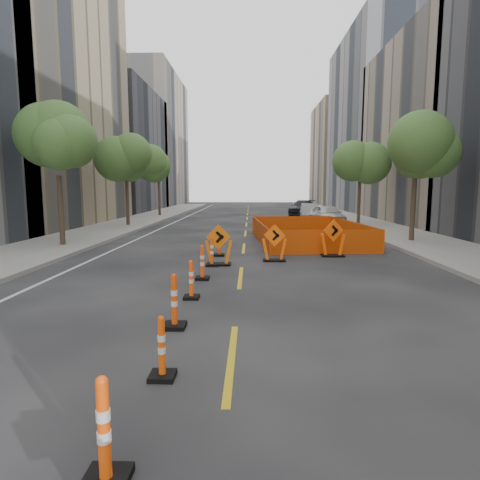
{
  "coord_description": "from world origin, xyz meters",
  "views": [
    {
      "loc": [
        0.3,
        -8.19,
        2.76
      ],
      "look_at": [
        -0.03,
        4.51,
        1.1
      ],
      "focal_mm": 30.0,
      "sensor_mm": 36.0,
      "label": 1
    }
  ],
  "objects_px": {
    "channelizer_2": "(174,301)",
    "channelizer_6": "(219,243)",
    "chevron_sign_right": "(333,238)",
    "parked_car_far": "(303,208)",
    "channelizer_4": "(202,262)",
    "channelizer_1": "(162,347)",
    "channelizer_5": "(212,251)",
    "chevron_sign_center": "(274,243)",
    "parked_car_mid": "(310,211)",
    "parked_car_near": "(327,215)",
    "channelizer_0": "(104,431)",
    "chevron_sign_left": "(219,245)",
    "channelizer_3": "(191,280)"
  },
  "relations": [
    {
      "from": "chevron_sign_left",
      "to": "parked_car_mid",
      "type": "distance_m",
      "value": 22.64
    },
    {
      "from": "channelizer_2",
      "to": "channelizer_3",
      "type": "height_order",
      "value": "channelizer_2"
    },
    {
      "from": "chevron_sign_center",
      "to": "parked_car_mid",
      "type": "height_order",
      "value": "chevron_sign_center"
    },
    {
      "from": "channelizer_4",
      "to": "parked_car_mid",
      "type": "relative_size",
      "value": 0.25
    },
    {
      "from": "channelizer_1",
      "to": "chevron_sign_left",
      "type": "xyz_separation_m",
      "value": [
        0.14,
        8.63,
        0.26
      ]
    },
    {
      "from": "channelizer_0",
      "to": "chevron_sign_right",
      "type": "distance_m",
      "value": 13.5
    },
    {
      "from": "parked_car_near",
      "to": "channelizer_0",
      "type": "bearing_deg",
      "value": -111.63
    },
    {
      "from": "channelizer_0",
      "to": "parked_car_mid",
      "type": "height_order",
      "value": "parked_car_mid"
    },
    {
      "from": "channelizer_5",
      "to": "parked_car_near",
      "type": "bearing_deg",
      "value": 66.14
    },
    {
      "from": "channelizer_2",
      "to": "channelizer_3",
      "type": "xyz_separation_m",
      "value": [
        0.02,
        2.11,
        -0.06
      ]
    },
    {
      "from": "channelizer_4",
      "to": "parked_car_far",
      "type": "bearing_deg",
      "value": 76.95
    },
    {
      "from": "parked_car_far",
      "to": "channelizer_2",
      "type": "bearing_deg",
      "value": -83.26
    },
    {
      "from": "channelizer_3",
      "to": "channelizer_4",
      "type": "height_order",
      "value": "channelizer_4"
    },
    {
      "from": "channelizer_4",
      "to": "channelizer_6",
      "type": "relative_size",
      "value": 0.98
    },
    {
      "from": "channelizer_3",
      "to": "channelizer_6",
      "type": "distance_m",
      "value": 6.35
    },
    {
      "from": "channelizer_2",
      "to": "channelizer_4",
      "type": "xyz_separation_m",
      "value": [
        0.05,
        4.23,
        -0.02
      ]
    },
    {
      "from": "channelizer_6",
      "to": "parked_car_mid",
      "type": "height_order",
      "value": "parked_car_mid"
    },
    {
      "from": "channelizer_2",
      "to": "channelizer_6",
      "type": "distance_m",
      "value": 8.46
    },
    {
      "from": "channelizer_1",
      "to": "channelizer_3",
      "type": "xyz_separation_m",
      "value": [
        -0.19,
        4.23,
        0.02
      ]
    },
    {
      "from": "chevron_sign_left",
      "to": "chevron_sign_right",
      "type": "relative_size",
      "value": 0.97
    },
    {
      "from": "channelizer_1",
      "to": "chevron_sign_left",
      "type": "height_order",
      "value": "chevron_sign_left"
    },
    {
      "from": "channelizer_1",
      "to": "channelizer_4",
      "type": "relative_size",
      "value": 0.89
    },
    {
      "from": "parked_car_mid",
      "to": "channelizer_6",
      "type": "bearing_deg",
      "value": -97.98
    },
    {
      "from": "chevron_sign_center",
      "to": "parked_car_mid",
      "type": "relative_size",
      "value": 0.34
    },
    {
      "from": "channelizer_6",
      "to": "channelizer_0",
      "type": "bearing_deg",
      "value": -90.34
    },
    {
      "from": "channelizer_6",
      "to": "parked_car_far",
      "type": "height_order",
      "value": "parked_car_far"
    },
    {
      "from": "channelizer_1",
      "to": "channelizer_5",
      "type": "xyz_separation_m",
      "value": [
        -0.09,
        8.46,
        0.06
      ]
    },
    {
      "from": "channelizer_6",
      "to": "channelizer_3",
      "type": "bearing_deg",
      "value": -91.83
    },
    {
      "from": "channelizer_4",
      "to": "parked_car_far",
      "type": "relative_size",
      "value": 0.2
    },
    {
      "from": "channelizer_5",
      "to": "chevron_sign_right",
      "type": "height_order",
      "value": "chevron_sign_right"
    },
    {
      "from": "channelizer_0",
      "to": "channelizer_3",
      "type": "height_order",
      "value": "channelizer_0"
    },
    {
      "from": "chevron_sign_left",
      "to": "chevron_sign_center",
      "type": "height_order",
      "value": "chevron_sign_left"
    },
    {
      "from": "parked_car_mid",
      "to": "channelizer_3",
      "type": "bearing_deg",
      "value": -94.15
    },
    {
      "from": "channelizer_0",
      "to": "channelizer_4",
      "type": "distance_m",
      "value": 8.46
    },
    {
      "from": "chevron_sign_center",
      "to": "parked_car_near",
      "type": "bearing_deg",
      "value": 95.63
    },
    {
      "from": "channelizer_3",
      "to": "parked_car_near",
      "type": "bearing_deg",
      "value": 70.44
    },
    {
      "from": "channelizer_1",
      "to": "channelizer_2",
      "type": "distance_m",
      "value": 2.13
    },
    {
      "from": "channelizer_5",
      "to": "channelizer_4",
      "type": "bearing_deg",
      "value": -92.3
    },
    {
      "from": "channelizer_1",
      "to": "channelizer_2",
      "type": "bearing_deg",
      "value": 95.89
    },
    {
      "from": "channelizer_2",
      "to": "parked_car_far",
      "type": "bearing_deg",
      "value": 78.48
    },
    {
      "from": "parked_car_mid",
      "to": "parked_car_far",
      "type": "height_order",
      "value": "parked_car_far"
    },
    {
      "from": "parked_car_mid",
      "to": "chevron_sign_center",
      "type": "bearing_deg",
      "value": -91.48
    },
    {
      "from": "chevron_sign_right",
      "to": "parked_car_far",
      "type": "xyz_separation_m",
      "value": [
        2.01,
        25.05,
        -0.01
      ]
    },
    {
      "from": "channelizer_3",
      "to": "chevron_sign_center",
      "type": "height_order",
      "value": "chevron_sign_center"
    },
    {
      "from": "parked_car_mid",
      "to": "parked_car_far",
      "type": "bearing_deg",
      "value": 99.66
    },
    {
      "from": "channelizer_2",
      "to": "parked_car_mid",
      "type": "xyz_separation_m",
      "value": [
        6.77,
        28.23,
        0.14
      ]
    },
    {
      "from": "channelizer_2",
      "to": "channelizer_4",
      "type": "bearing_deg",
      "value": 89.37
    },
    {
      "from": "channelizer_6",
      "to": "chevron_sign_center",
      "type": "relative_size",
      "value": 0.76
    },
    {
      "from": "channelizer_5",
      "to": "channelizer_3",
      "type": "bearing_deg",
      "value": -91.45
    },
    {
      "from": "chevron_sign_center",
      "to": "channelizer_3",
      "type": "bearing_deg",
      "value": -91.05
    }
  ]
}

